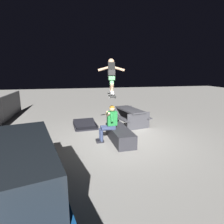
{
  "coord_description": "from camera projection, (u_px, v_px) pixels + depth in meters",
  "views": [
    {
      "loc": [
        -6.21,
        1.72,
        2.49
      ],
      "look_at": [
        -0.14,
        0.44,
        1.06
      ],
      "focal_mm": 29.2,
      "sensor_mm": 36.0,
      "label": 1
    }
  ],
  "objects": [
    {
      "name": "ground_plane",
      "position": [
        123.0,
        138.0,
        6.83
      ],
      "size": [
        40.0,
        40.0,
        0.0
      ],
      "primitive_type": "plane",
      "color": "gray"
    },
    {
      "name": "ledge_box_main",
      "position": [
        120.0,
        135.0,
        6.51
      ],
      "size": [
        1.8,
        0.71,
        0.46
      ],
      "primitive_type": "cube",
      "rotation": [
        0.0,
        0.0,
        0.05
      ],
      "color": "#28282D",
      "rests_on": "ground"
    },
    {
      "name": "person_sitting_on_ledge",
      "position": [
        109.0,
        122.0,
        6.42
      ],
      "size": [
        0.59,
        0.76,
        1.3
      ],
      "color": "#2D3856",
      "rests_on": "ground"
    },
    {
      "name": "skateboard",
      "position": [
        112.0,
        95.0,
        6.08
      ],
      "size": [
        1.04,
        0.32,
        0.13
      ],
      "color": "black"
    },
    {
      "name": "skater_airborne",
      "position": [
        111.0,
        74.0,
        5.98
      ],
      "size": [
        0.63,
        0.89,
        1.12
      ],
      "color": "white"
    },
    {
      "name": "kicker_ramp",
      "position": [
        85.0,
        126.0,
        8.18
      ],
      "size": [
        1.29,
        1.08,
        0.34
      ],
      "color": "black",
      "rests_on": "ground"
    },
    {
      "name": "picnic_table_back",
      "position": [
        130.0,
        114.0,
        8.44
      ],
      "size": [
        1.94,
        1.66,
        0.75
      ],
      "color": "#38383D",
      "rests_on": "ground"
    }
  ]
}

